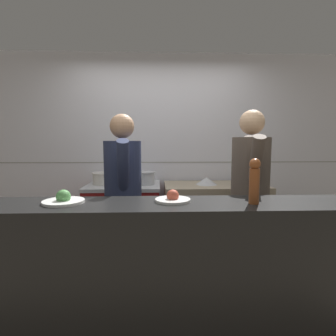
% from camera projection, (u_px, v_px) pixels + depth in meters
% --- Properties ---
extents(ground_plane, '(14.00, 14.00, 0.00)m').
position_uv_depth(ground_plane, '(164.00, 314.00, 2.18)').
color(ground_plane, '#7F705B').
extents(wall_back_tiled, '(8.00, 0.06, 2.60)m').
position_uv_depth(wall_back_tiled, '(161.00, 151.00, 3.59)').
color(wall_back_tiled, silver).
rests_on(wall_back_tiled, ground_plane).
extents(oven_range, '(0.88, 0.71, 0.91)m').
position_uv_depth(oven_range, '(124.00, 220.00, 3.26)').
color(oven_range, maroon).
rests_on(oven_range, ground_plane).
extents(prep_counter, '(1.25, 0.65, 0.90)m').
position_uv_depth(prep_counter, '(214.00, 220.00, 3.30)').
color(prep_counter, gray).
rests_on(prep_counter, ground_plane).
extents(pass_counter, '(2.99, 0.45, 1.03)m').
position_uv_depth(pass_counter, '(194.00, 277.00, 1.79)').
color(pass_counter, black).
rests_on(pass_counter, ground_plane).
extents(stock_pot, '(0.30, 0.30, 0.14)m').
position_uv_depth(stock_pot, '(105.00, 178.00, 3.21)').
color(stock_pot, beige).
rests_on(stock_pot, oven_range).
extents(sauce_pot, '(0.23, 0.23, 0.16)m').
position_uv_depth(sauce_pot, '(145.00, 178.00, 3.18)').
color(sauce_pot, '#B7BABF').
rests_on(sauce_pot, oven_range).
extents(mixing_bowl_steel, '(0.26, 0.26, 0.09)m').
position_uv_depth(mixing_bowl_steel, '(206.00, 181.00, 3.24)').
color(mixing_bowl_steel, '#B7BABF').
rests_on(mixing_bowl_steel, prep_counter).
extents(plated_dish_main, '(0.27, 0.27, 0.09)m').
position_uv_depth(plated_dish_main, '(64.00, 200.00, 1.73)').
color(plated_dish_main, white).
rests_on(plated_dish_main, pass_counter).
extents(plated_dish_appetiser, '(0.24, 0.24, 0.08)m').
position_uv_depth(plated_dish_appetiser, '(173.00, 198.00, 1.77)').
color(plated_dish_appetiser, white).
rests_on(plated_dish_appetiser, pass_counter).
extents(pepper_mill, '(0.07, 0.07, 0.30)m').
position_uv_depth(pepper_mill, '(254.00, 180.00, 1.69)').
color(pepper_mill, brown).
rests_on(pepper_mill, pass_counter).
extents(chef_head_cook, '(0.39, 0.74, 1.68)m').
position_uv_depth(chef_head_cook, '(123.00, 195.00, 2.44)').
color(chef_head_cook, black).
rests_on(chef_head_cook, ground_plane).
extents(chef_sous, '(0.40, 0.76, 1.72)m').
position_uv_depth(chef_sous, '(250.00, 192.00, 2.47)').
color(chef_sous, black).
rests_on(chef_sous, ground_plane).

